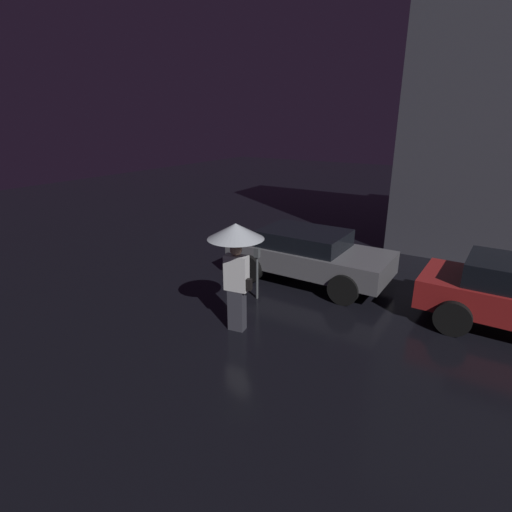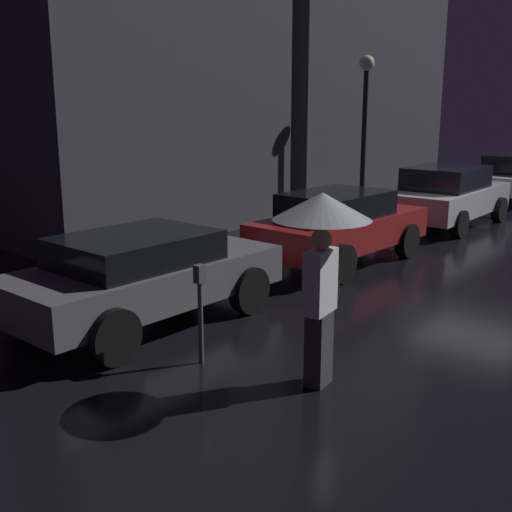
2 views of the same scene
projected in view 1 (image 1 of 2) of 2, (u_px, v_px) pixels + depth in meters
name	position (u px, v px, depth m)	size (l,w,h in m)	color
parked_car_grey	(308.00, 254.00, 10.23)	(4.11, 1.96, 1.33)	slate
pedestrian_with_umbrella	(236.00, 248.00, 7.48)	(1.07, 1.07, 2.19)	#383842
parking_meter	(257.00, 268.00, 9.16)	(0.12, 0.10, 1.24)	#4C5154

